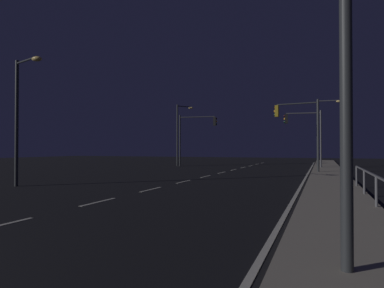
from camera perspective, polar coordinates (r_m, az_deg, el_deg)
The scene contains 10 objects.
ground_plane at distance 20.15m, azimuth -0.88°, elevation -6.36°, with size 112.00×112.00×0.00m, color black.
sidewalk_right at distance 18.67m, azimuth 22.84°, elevation -6.51°, with size 2.49×77.00×0.14m, color #9E937F.
lane_markings_center at distance 23.41m, azimuth 2.37°, elevation -5.57°, with size 0.14×50.00×0.01m.
lane_edge_line at distance 23.67m, azimuth 18.88°, elevation -5.47°, with size 0.14×53.00×0.01m.
traffic_light_near_right at distance 28.20m, azimuth 17.84°, elevation 3.66°, with size 3.53×0.61×5.71m.
traffic_light_far_center at distance 36.77m, azimuth 0.59°, elevation 2.42°, with size 4.24×0.78×5.70m.
traffic_light_overhead_east at distance 34.61m, azimuth 18.76°, elevation 2.68°, with size 3.54×0.69×5.57m.
street_lamp_mid_block at distance 19.22m, azimuth -27.28°, elevation 5.46°, with size 2.32×0.84×6.54m.
street_lamp_corner at distance 36.77m, azimuth 21.34°, elevation 2.97°, with size 2.42×0.43×6.88m.
street_lamp_across_street at distance 38.43m, azimuth -2.07°, elevation 2.63°, with size 1.41×1.84×7.02m.
Camera 1 is at (7.58, -1.07, 1.94)m, focal length 31.15 mm.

